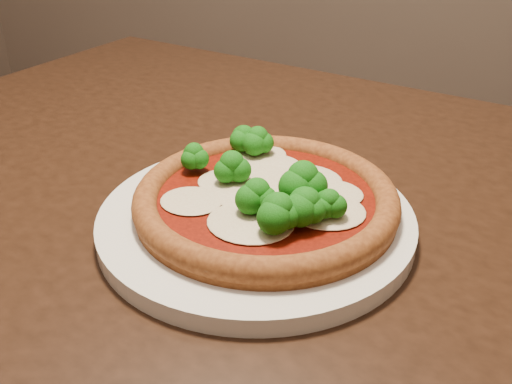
% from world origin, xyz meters
% --- Properties ---
extents(dining_table, '(1.22, 1.06, 0.75)m').
position_xyz_m(dining_table, '(0.24, -0.05, 0.65)').
color(dining_table, black).
rests_on(dining_table, floor).
extents(plate, '(0.31, 0.31, 0.02)m').
position_xyz_m(plate, '(0.31, -0.12, 0.76)').
color(plate, silver).
rests_on(plate, dining_table).
extents(pizza, '(0.26, 0.26, 0.06)m').
position_xyz_m(pizza, '(0.32, -0.11, 0.78)').
color(pizza, brown).
rests_on(pizza, plate).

